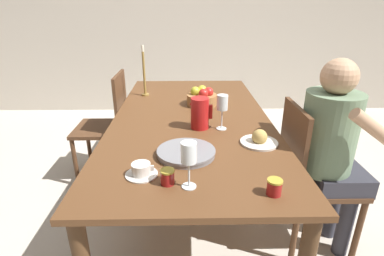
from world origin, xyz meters
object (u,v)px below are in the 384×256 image
(chair_person_side, at_px, (309,174))
(teacup_near_person, at_px, (141,170))
(person_seated, at_px, (333,145))
(wine_glass_juice, at_px, (189,155))
(jam_jar_amber, at_px, (274,186))
(jam_jar_red, at_px, (167,176))
(chair_opposite, at_px, (108,123))
(fruit_bowl, at_px, (202,98))
(wine_glass_water, at_px, (222,104))
(candlestick_tall, at_px, (144,76))
(red_pitcher, at_px, (200,113))
(serving_tray, at_px, (186,153))
(bread_plate, at_px, (259,139))

(chair_person_side, distance_m, teacup_near_person, 1.05)
(person_seated, relative_size, wine_glass_juice, 5.84)
(jam_jar_amber, bearing_deg, jam_jar_red, 168.90)
(chair_opposite, distance_m, jam_jar_red, 1.47)
(teacup_near_person, xyz_separation_m, jam_jar_red, (0.12, -0.07, 0.01))
(wine_glass_juice, relative_size, fruit_bowl, 0.91)
(wine_glass_water, relative_size, candlestick_tall, 0.53)
(wine_glass_juice, height_order, fruit_bowl, wine_glass_juice)
(teacup_near_person, bearing_deg, red_pitcher, 62.61)
(candlestick_tall, bearing_deg, fruit_bowl, -29.25)
(chair_opposite, bearing_deg, teacup_near_person, -159.15)
(person_seated, xyz_separation_m, jam_jar_amber, (-0.48, -0.50, 0.06))
(chair_person_side, distance_m, red_pitcher, 0.76)
(wine_glass_juice, xyz_separation_m, jam_jar_red, (-0.09, 0.03, -0.11))
(wine_glass_juice, relative_size, candlestick_tall, 0.50)
(jam_jar_amber, height_order, jam_jar_red, same)
(teacup_near_person, height_order, jam_jar_amber, jam_jar_amber)
(wine_glass_water, xyz_separation_m, wine_glass_juice, (-0.20, -0.62, -0.01))
(person_seated, distance_m, serving_tray, 0.84)
(bread_plate, xyz_separation_m, jam_jar_red, (-0.48, -0.39, 0.01))
(jam_jar_red, bearing_deg, person_seated, 24.81)
(bread_plate, xyz_separation_m, candlestick_tall, (-0.74, 0.95, 0.14))
(chair_person_side, distance_m, serving_tray, 0.81)
(jam_jar_amber, bearing_deg, person_seated, 46.57)
(chair_person_side, distance_m, chair_opposite, 1.65)
(jam_jar_amber, distance_m, fruit_bowl, 1.18)
(teacup_near_person, distance_m, serving_tray, 0.27)
(red_pitcher, height_order, teacup_near_person, red_pitcher)
(chair_opposite, relative_size, serving_tray, 3.13)
(wine_glass_juice, bearing_deg, candlestick_tall, 104.48)
(person_seated, bearing_deg, wine_glass_juice, -61.43)
(red_pitcher, xyz_separation_m, candlestick_tall, (-0.42, 0.72, 0.07))
(person_seated, bearing_deg, chair_opposite, -120.76)
(bread_plate, height_order, fruit_bowl, fruit_bowl)
(red_pitcher, distance_m, wine_glass_water, 0.15)
(wine_glass_juice, relative_size, teacup_near_person, 1.41)
(person_seated, bearing_deg, serving_tray, -78.99)
(chair_opposite, height_order, bread_plate, chair_opposite)
(wine_glass_juice, height_order, jam_jar_red, wine_glass_juice)
(chair_opposite, distance_m, wine_glass_juice, 1.55)
(wine_glass_water, bearing_deg, bread_plate, -48.85)
(serving_tray, relative_size, candlestick_tall, 0.72)
(jam_jar_red, distance_m, candlestick_tall, 1.37)
(serving_tray, relative_size, fruit_bowl, 1.32)
(chair_person_side, bearing_deg, wine_glass_juice, -56.53)
(fruit_bowl, bearing_deg, chair_person_side, -45.04)
(chair_person_side, bearing_deg, teacup_near_person, -67.73)
(wine_glass_juice, bearing_deg, serving_tray, 92.28)
(red_pitcher, distance_m, bread_plate, 0.40)
(chair_opposite, distance_m, teacup_near_person, 1.35)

